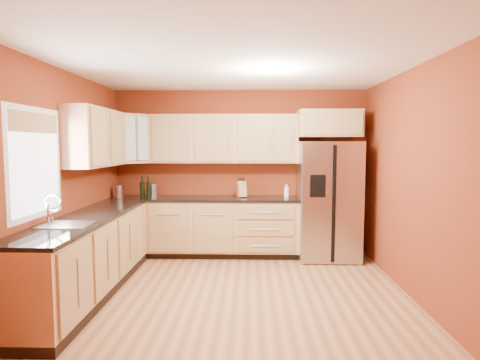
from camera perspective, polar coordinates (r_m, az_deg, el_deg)
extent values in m
plane|color=#935739|center=(4.78, -0.69, -16.20)|extent=(4.00, 4.00, 0.00)
plane|color=white|center=(4.54, -0.72, 16.05)|extent=(4.00, 4.00, 0.00)
cube|color=maroon|center=(6.47, -0.01, 1.20)|extent=(4.00, 0.04, 2.60)
cube|color=maroon|center=(2.50, -2.51, -4.89)|extent=(4.00, 0.04, 2.60)
cube|color=maroon|center=(4.98, -24.38, -0.39)|extent=(0.04, 4.00, 2.60)
cube|color=maroon|center=(4.83, 23.72, -0.52)|extent=(0.04, 4.00, 2.60)
cube|color=#AA7852|center=(6.33, -5.10, -6.77)|extent=(2.90, 0.60, 0.88)
cube|color=#AA7852|center=(5.00, -20.88, -10.27)|extent=(0.60, 2.80, 0.88)
cube|color=black|center=(6.24, -5.14, -2.65)|extent=(2.90, 0.62, 0.04)
cube|color=black|center=(4.90, -20.94, -5.07)|extent=(0.62, 2.80, 0.04)
cube|color=#AA7852|center=(6.31, -2.33, 5.87)|extent=(2.30, 0.33, 0.75)
cube|color=#AA7852|center=(5.56, -19.76, 5.70)|extent=(0.33, 1.35, 0.75)
cube|color=#AA7852|center=(6.40, -15.29, 5.68)|extent=(0.67, 0.67, 0.75)
cube|color=#AA7852|center=(6.27, 12.45, 7.82)|extent=(0.92, 0.60, 0.40)
cube|color=#A5A6AA|center=(6.25, 12.38, -2.83)|extent=(0.90, 0.75, 1.78)
cube|color=white|center=(4.51, -27.04, 2.18)|extent=(0.03, 0.90, 1.00)
cylinder|color=#A5A6AA|center=(6.44, -16.80, -1.56)|extent=(0.12, 0.12, 0.20)
cylinder|color=#A5A6AA|center=(6.39, -12.12, -1.45)|extent=(0.14, 0.14, 0.21)
cube|color=#A87C51|center=(6.22, 0.22, -1.32)|extent=(0.16, 0.15, 0.25)
cylinder|color=white|center=(6.24, 6.62, -1.53)|extent=(0.09, 0.09, 0.21)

